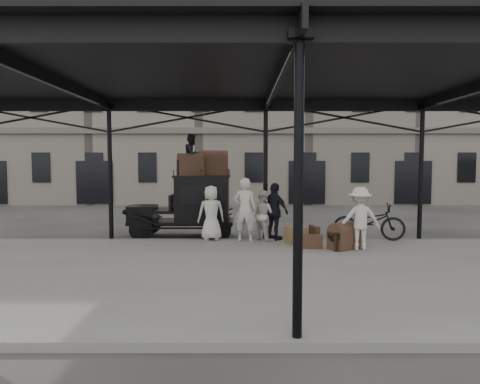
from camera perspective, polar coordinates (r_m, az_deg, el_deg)
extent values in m
plane|color=#383533|center=(12.06, 3.94, -8.63)|extent=(120.00, 120.00, 0.00)
cube|color=slate|center=(10.11, 4.72, -10.70)|extent=(28.00, 8.00, 0.15)
cylinder|color=black|center=(13.77, 3.42, 1.99)|extent=(0.14, 0.14, 4.30)
cylinder|color=black|center=(6.02, 7.77, -0.72)|extent=(0.14, 0.14, 4.30)
cube|color=black|center=(13.89, 3.46, 11.64)|extent=(22.00, 0.10, 0.45)
cube|color=black|center=(6.27, 7.99, 21.02)|extent=(22.00, 0.10, 0.45)
cube|color=black|center=(10.27, 4.73, 15.29)|extent=(22.50, 9.00, 0.08)
cube|color=silver|center=(10.28, 4.73, 15.67)|extent=(18.00, 7.00, 0.04)
cube|color=slate|center=(30.07, 1.63, 12.38)|extent=(64.00, 8.00, 14.00)
cylinder|color=black|center=(14.62, -13.06, -4.88)|extent=(0.80, 0.10, 0.80)
cylinder|color=black|center=(16.01, -11.89, -4.09)|extent=(0.80, 0.10, 0.80)
cylinder|color=black|center=(14.26, -2.79, -5.01)|extent=(0.80, 0.10, 0.80)
cylinder|color=black|center=(15.69, -2.53, -4.18)|extent=(0.80, 0.10, 0.80)
cube|color=black|center=(15.08, -7.80, -3.97)|extent=(3.60, 1.25, 0.12)
cube|color=black|center=(15.28, -12.84, -2.79)|extent=(0.90, 1.00, 0.55)
cube|color=black|center=(15.39, -14.54, -2.77)|extent=(0.06, 0.70, 0.55)
cube|color=black|center=(15.11, -9.88, -2.45)|extent=(0.70, 1.30, 0.10)
cube|color=black|center=(14.90, -4.97, -0.95)|extent=(1.80, 1.45, 1.55)
cube|color=black|center=(14.16, -5.23, -0.40)|extent=(1.40, 0.02, 0.60)
cube|color=black|center=(14.85, -4.99, 2.13)|extent=(1.90, 1.55, 0.06)
imported|color=beige|center=(13.35, 0.66, -2.36)|extent=(0.81, 0.61, 2.01)
imported|color=beige|center=(13.67, 3.11, -3.09)|extent=(0.98, 0.98, 1.60)
imported|color=beige|center=(13.67, -3.86, -2.77)|extent=(0.96, 0.74, 1.74)
imported|color=black|center=(13.68, 4.66, -2.60)|extent=(1.06, 1.09, 1.83)
imported|color=beige|center=(12.60, 15.69, -3.40)|extent=(1.17, 0.69, 1.79)
imported|color=black|center=(14.26, 16.80, -3.81)|extent=(2.34, 1.16, 1.17)
imported|color=black|center=(14.78, -6.40, 4.98)|extent=(0.74, 0.83, 1.42)
cube|color=brown|center=(13.30, 7.50, -5.70)|extent=(0.73, 0.65, 0.50)
cube|color=#472E21|center=(13.93, 9.89, -5.39)|extent=(0.28, 0.62, 0.45)
cube|color=#472E21|center=(12.54, 9.57, -6.55)|extent=(0.61, 0.18, 0.40)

